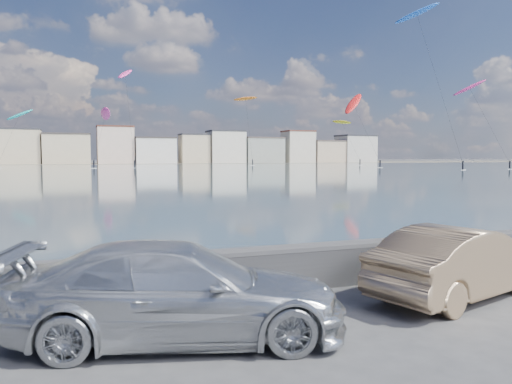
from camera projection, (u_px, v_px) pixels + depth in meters
ground at (281, 337)px, 8.55m from camera, size 700.00×700.00×0.00m
bay_water at (94, 172)px, 94.35m from camera, size 500.00×177.00×0.00m
far_shore_strip at (84, 163)px, 196.08m from camera, size 500.00×60.00×0.00m
seawall at (234, 270)px, 11.04m from camera, size 400.00×0.36×1.08m
far_buildings at (88, 147)px, 182.96m from camera, size 240.79×13.26×14.60m
car_silver at (179, 291)px, 8.43m from camera, size 6.04×3.63×1.64m
car_champagne at (461, 262)px, 10.92m from camera, size 5.05×2.97×1.57m
kitesurfer_1 at (342, 123)px, 167.33m from camera, size 4.97×15.90×15.45m
kitesurfer_3 at (19, 116)px, 136.03m from camera, size 8.11×18.53×16.23m
kitesurfer_6 at (417, 15)px, 113.01m from camera, size 9.53×16.13×37.64m
kitesurfer_8 at (470, 89)px, 118.78m from camera, size 7.78×12.92×21.46m
kitesurfer_10 at (353, 104)px, 135.25m from camera, size 9.47×16.06×20.82m
kitesurfer_11 at (246, 100)px, 158.89m from camera, size 7.77×10.15×22.12m
kitesurfer_12 at (105, 114)px, 133.35m from camera, size 5.91×19.29×16.45m
kitesurfer_13 at (125, 75)px, 130.22m from camera, size 5.78×14.62×26.55m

